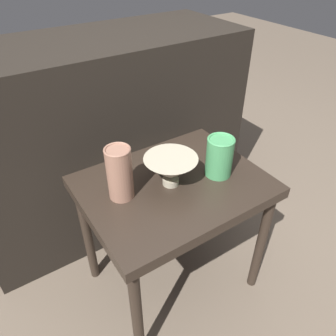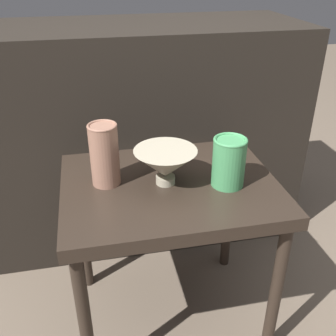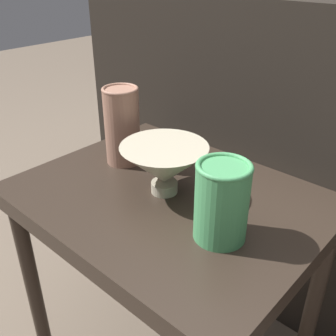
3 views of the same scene
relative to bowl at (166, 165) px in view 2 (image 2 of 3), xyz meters
The scene contains 6 objects.
ground_plane 0.60m from the bowl, 20.92° to the left, with size 8.00×8.00×0.00m, color #6B5B4C.
table 0.13m from the bowl, 20.92° to the left, with size 0.61×0.48×0.54m.
couch_backdrop 0.59m from the bowl, 88.76° to the left, with size 1.26×0.50×0.89m.
bowl is the anchor object (origin of this frame).
vase_textured_left 0.17m from the bowl, 165.90° to the left, with size 0.08×0.08×0.18m.
vase_colorful_right 0.17m from the bowl, 12.66° to the right, with size 0.09×0.09×0.14m.
Camera 2 is at (-0.20, -0.94, 1.12)m, focal length 42.00 mm.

